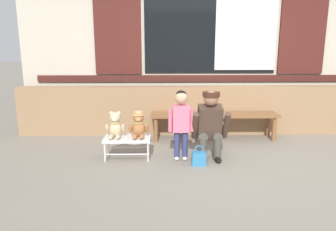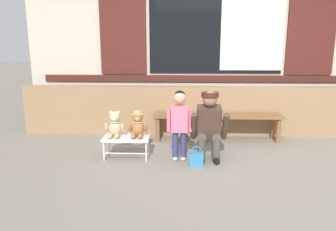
{
  "view_description": "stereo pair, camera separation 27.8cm",
  "coord_description": "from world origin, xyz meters",
  "views": [
    {
      "loc": [
        -0.89,
        -3.96,
        1.51
      ],
      "look_at": [
        -0.8,
        0.42,
        0.55
      ],
      "focal_mm": 33.19,
      "sensor_mm": 36.0,
      "label": 1
    },
    {
      "loc": [
        -0.62,
        -3.96,
        1.51
      ],
      "look_at": [
        -0.8,
        0.42,
        0.55
      ],
      "focal_mm": 33.19,
      "sensor_mm": 36.0,
      "label": 2
    }
  ],
  "objects": [
    {
      "name": "adult_crouching",
      "position": [
        -0.23,
        0.15,
        0.48
      ],
      "size": [
        0.5,
        0.49,
        0.95
      ],
      "color": "#4C473D",
      "rests_on": "ground"
    },
    {
      "name": "teddy_bear_with_hat",
      "position": [
        -1.21,
        0.17,
        0.47
      ],
      "size": [
        0.28,
        0.27,
        0.36
      ],
      "color": "#A86B3D",
      "rests_on": "small_display_bench"
    },
    {
      "name": "wooden_bench_long",
      "position": [
        -0.02,
        1.06,
        0.37
      ],
      "size": [
        2.1,
        0.4,
        0.44
      ],
      "color": "brown",
      "rests_on": "ground"
    },
    {
      "name": "small_display_bench",
      "position": [
        -1.37,
        0.17,
        0.27
      ],
      "size": [
        0.64,
        0.36,
        0.3
      ],
      "color": "silver",
      "rests_on": "ground"
    },
    {
      "name": "child_standing",
      "position": [
        -0.63,
        0.09,
        0.59
      ],
      "size": [
        0.35,
        0.18,
        0.96
      ],
      "color": "navy",
      "rests_on": "ground"
    },
    {
      "name": "shop_facade",
      "position": [
        0.0,
        1.94,
        1.63
      ],
      "size": [
        6.92,
        0.26,
        3.23
      ],
      "color": "beige",
      "rests_on": "ground"
    },
    {
      "name": "teddy_bear_plain",
      "position": [
        -1.53,
        0.17,
        0.46
      ],
      "size": [
        0.28,
        0.26,
        0.36
      ],
      "color": "#CCB289",
      "rests_on": "small_display_bench"
    },
    {
      "name": "handbag_on_ground",
      "position": [
        -0.41,
        -0.13,
        0.1
      ],
      "size": [
        0.18,
        0.11,
        0.27
      ],
      "color": "teal",
      "rests_on": "ground"
    },
    {
      "name": "brick_low_wall",
      "position": [
        0.0,
        1.43,
        0.42
      ],
      "size": [
        6.78,
        0.25,
        0.85
      ],
      "primitive_type": "cube",
      "color": "#997551",
      "rests_on": "ground"
    },
    {
      "name": "ground_plane",
      "position": [
        0.0,
        0.0,
        0.0
      ],
      "size": [
        60.0,
        60.0,
        0.0
      ],
      "primitive_type": "plane",
      "color": "gray"
    }
  ]
}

